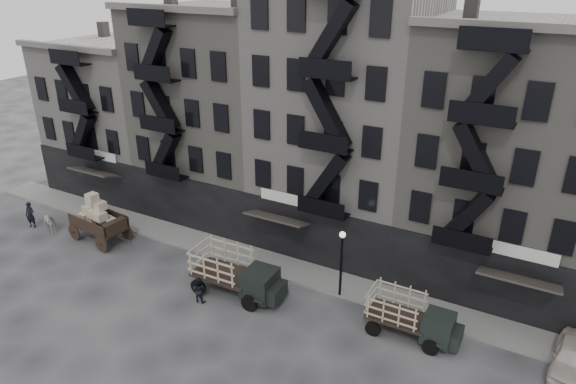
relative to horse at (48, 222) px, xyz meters
The scene contains 14 objects.
ground 18.52m from the horse, ahead, with size 140.00×140.00×0.00m, color #38383A.
sidewalk 18.93m from the horse, 12.10° to the left, with size 55.00×2.50×0.15m, color slate.
building_west 11.44m from the horse, 98.49° to the left, with size 10.00×11.35×13.20m.
building_midwest 14.79m from the horse, 49.76° to the left, with size 10.00×11.35×16.20m.
building_center 22.43m from the horse, 28.49° to the left, with size 10.00×11.35×18.20m.
building_mideast 30.96m from the horse, 19.41° to the left, with size 10.00×11.35×16.20m.
lamp_post 21.78m from the horse, ahead, with size 0.36×0.36×4.28m.
horse is the anchor object (origin of this frame).
wagon 4.35m from the horse, 13.94° to the left, with size 4.33×2.62×3.50m.
stake_truck_west 16.07m from the horse, ahead, with size 5.61×2.43×2.78m.
stake_truck_east 26.07m from the horse, ahead, with size 4.78×2.00×2.39m.
car_east 33.56m from the horse, ahead, with size 1.64×4.08×1.39m, color beige.
pedestrian_west 1.70m from the horse, behind, with size 0.72×0.47×1.96m, color black.
pedestrian_mid 14.72m from the horse, ahead, with size 0.76×0.59×1.57m, color black.
Camera 1 is at (12.25, -20.48, 17.75)m, focal length 32.00 mm.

